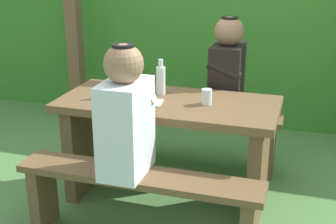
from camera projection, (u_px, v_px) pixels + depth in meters
ground_plane at (168, 197)px, 3.24m from camera, size 12.00×12.00×0.00m
hedge_backdrop at (226, 27)px, 4.70m from camera, size 6.40×0.84×1.74m
pergola_post_left at (73, 15)px, 4.34m from camera, size 0.12×0.12×2.06m
picnic_table at (168, 132)px, 3.08m from camera, size 1.40×0.64×0.70m
bench_near at (139, 194)px, 2.63m from camera, size 1.40×0.24×0.45m
bench_far at (189, 125)px, 3.63m from camera, size 1.40×0.24×0.45m
person_white_shirt at (125, 116)px, 2.50m from camera, size 0.25×0.35×0.72m
person_black_coat at (227, 70)px, 3.40m from camera, size 0.25×0.35×0.72m
drinking_glass at (207, 97)px, 2.92m from camera, size 0.07×0.07×0.10m
bottle_left at (121, 84)px, 3.06m from camera, size 0.07×0.07×0.21m
bottle_right at (161, 79)px, 3.10m from camera, size 0.06×0.06×0.24m
cell_phone at (156, 103)px, 2.94m from camera, size 0.09×0.15×0.01m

